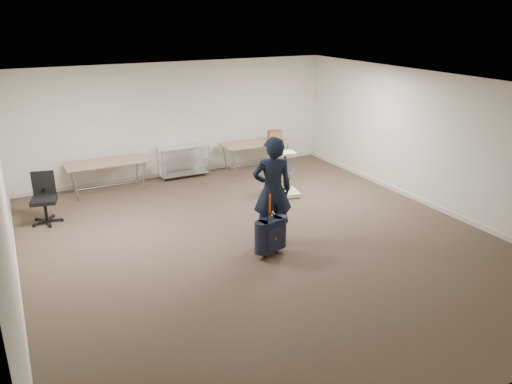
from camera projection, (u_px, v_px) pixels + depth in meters
ground at (261, 242)px, 9.02m from camera, size 9.00×9.00×0.00m
room_shell at (230, 213)px, 10.16m from camera, size 8.00×9.00×9.00m
folding_table_left at (106, 164)px, 11.28m from camera, size 1.80×0.75×0.73m
folding_table_right at (256, 144)px, 12.91m from camera, size 1.80×0.75×0.73m
wire_shelf at (183, 160)px, 12.39m from camera, size 1.22×0.47×0.80m
person at (272, 190)px, 8.73m from camera, size 0.81×0.63×1.94m
suitcase at (270, 235)px, 8.40m from camera, size 0.45×0.31×1.11m
office_chair at (46, 208)px, 9.77m from camera, size 0.60×0.60×1.00m
equipment_cart at (285, 184)px, 11.19m from camera, size 0.65×0.65×1.02m
cardboard_box at (275, 135)px, 13.05m from camera, size 0.41×0.34×0.27m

